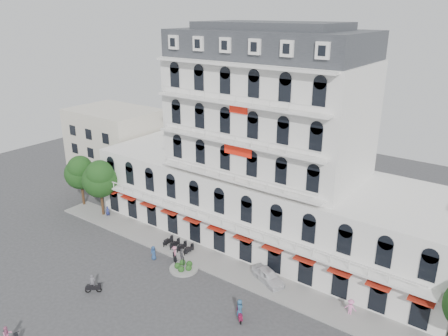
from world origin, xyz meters
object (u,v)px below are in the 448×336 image
rider_west (93,285)px  rider_east (240,310)px  rider_center (175,254)px  parked_car (268,276)px

rider_west → rider_east: rider_east is taller
rider_center → rider_east: bearing=24.3°
rider_east → parked_car: bearing=-35.0°
parked_car → rider_east: (0.98, -6.69, 0.36)m
parked_car → rider_west: rider_west is taller
parked_car → rider_west: size_ratio=2.11×
parked_car → rider_east: bearing=-148.3°
rider_east → rider_center: (-11.57, 3.82, -0.09)m
rider_east → rider_center: bearing=28.4°
parked_car → rider_east: 6.77m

